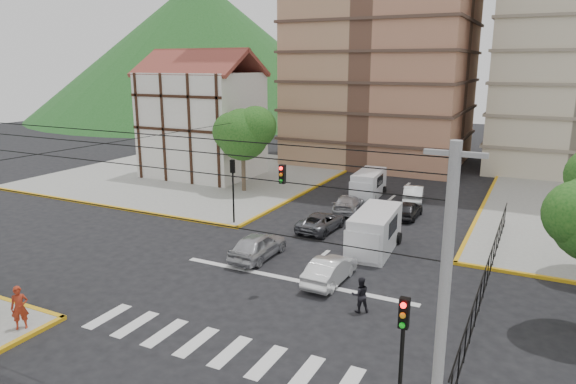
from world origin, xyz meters
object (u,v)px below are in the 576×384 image
Objects in this scene: car_white_front_right at (330,270)px; van_right_lane at (374,233)px; van_left_lane at (368,185)px; pedestrian_sw_corner at (20,308)px; traffic_light_nw at (233,181)px; pedestrian_crosswalk at (360,295)px; traffic_light_se at (402,345)px; car_silver_front_left at (258,246)px.

van_right_lane is at bearing -95.12° from car_white_front_right.
van_right_lane reaches higher than car_white_front_right.
van_left_lane is 28.27m from pedestrian_sw_corner.
traffic_light_nw is 14.81m from pedestrian_crosswalk.
van_right_lane is 1.12× the size of van_left_lane.
car_white_front_right is (3.66, -17.34, -0.38)m from van_left_lane.
traffic_light_nw is 2.66× the size of pedestrian_crosswalk.
van_left_lane is (5.92, 11.31, -2.06)m from traffic_light_nw.
traffic_light_se is at bearing -44.75° from pedestrian_sw_corner.
car_silver_front_left is at bearing -59.39° from pedestrian_crosswalk.
pedestrian_crosswalk is (11.97, 7.95, -0.25)m from pedestrian_sw_corner.
van_right_lane reaches higher than pedestrian_sw_corner.
car_white_front_right is (-6.02, 9.56, -2.44)m from traffic_light_se.
car_white_front_right is at bearing -77.44° from pedestrian_crosswalk.
pedestrian_sw_corner is (-4.62, -11.59, 0.33)m from car_silver_front_left.
car_white_front_right is 2.21× the size of pedestrian_sw_corner.
van_left_lane reaches higher than pedestrian_crosswalk.
pedestrian_sw_corner is 1.12× the size of pedestrian_crosswalk.
van_left_lane is 16.11m from car_silver_front_left.
pedestrian_sw_corner reaches higher than car_white_front_right.
traffic_light_nw reaches higher than car_silver_front_left.
traffic_light_nw is 1.00× the size of car_silver_front_left.
van_left_lane is 20.61m from pedestrian_crosswalk.
traffic_light_se and traffic_light_nw have the same top height.
car_white_front_right is at bearing -81.42° from van_left_lane.
van_left_lane reaches higher than car_white_front_right.
van_right_lane is 5.33m from car_white_front_right.
traffic_light_nw is at bearing 172.02° from van_right_lane.
van_right_lane is 3.32× the size of pedestrian_crosswalk.
car_silver_front_left is (-1.29, -16.06, -0.30)m from van_left_lane.
car_silver_front_left is 1.08× the size of car_white_front_right.
van_right_lane is 1.25× the size of car_silver_front_left.
traffic_light_se reaches higher than van_right_lane.
van_left_lane reaches higher than pedestrian_sw_corner.
car_silver_front_left is at bearing -12.93° from car_white_front_right.
pedestrian_sw_corner is at bearing -105.39° from van_left_lane.
pedestrian_crosswalk is (11.99, -8.39, -2.29)m from traffic_light_nw.
car_silver_front_left is 2.67× the size of pedestrian_crosswalk.
traffic_light_se is 11.56m from car_white_front_right.
pedestrian_sw_corner is at bearing 48.76° from car_white_front_right.
traffic_light_se is at bearing -45.00° from traffic_light_nw.
pedestrian_sw_corner is (0.02, -16.34, -2.04)m from traffic_light_nw.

